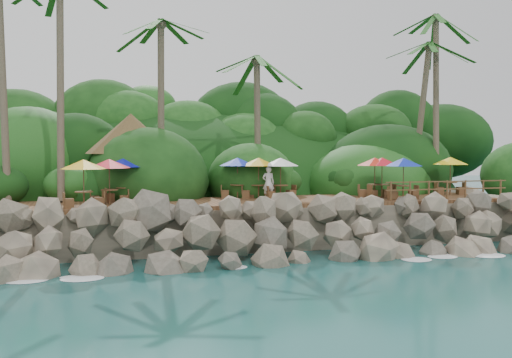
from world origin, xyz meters
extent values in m
plane|color=#19514F|center=(0.00, 0.00, 0.00)|extent=(140.00, 140.00, 0.00)
cube|color=gray|center=(0.00, 16.00, 1.05)|extent=(32.00, 25.20, 2.10)
ellipsoid|color=#143811|center=(0.00, 23.50, 0.00)|extent=(44.80, 28.00, 15.40)
cube|color=brown|center=(0.00, 6.00, 2.20)|extent=(26.00, 5.00, 0.20)
ellipsoid|color=white|center=(-9.00, 0.30, 0.03)|extent=(1.20, 0.80, 0.06)
ellipsoid|color=white|center=(-6.00, 0.30, 0.03)|extent=(1.20, 0.80, 0.06)
ellipsoid|color=white|center=(-3.00, 0.30, 0.03)|extent=(1.20, 0.80, 0.06)
ellipsoid|color=white|center=(0.00, 0.30, 0.03)|extent=(1.20, 0.80, 0.06)
ellipsoid|color=white|center=(3.00, 0.30, 0.03)|extent=(1.20, 0.80, 0.06)
ellipsoid|color=white|center=(6.00, 0.30, 0.03)|extent=(1.20, 0.80, 0.06)
ellipsoid|color=white|center=(9.00, 0.30, 0.03)|extent=(1.20, 0.80, 0.06)
cylinder|color=brown|center=(-12.36, 8.27, 8.11)|extent=(0.86, 1.82, 11.58)
cylinder|color=brown|center=(-9.66, 8.29, 8.17)|extent=(0.41, 2.21, 11.66)
cylinder|color=brown|center=(-4.47, 9.36, 7.11)|extent=(0.42, 0.64, 9.62)
ellipsoid|color=#23601E|center=(-4.47, 9.36, 11.91)|extent=(6.00, 6.00, 2.40)
cylinder|color=brown|center=(1.01, 9.26, 6.23)|extent=(0.64, 0.67, 7.88)
ellipsoid|color=#23601E|center=(1.01, 9.26, 10.17)|extent=(6.00, 6.00, 2.40)
cylinder|color=brown|center=(12.29, 8.71, 7.83)|extent=(1.30, 2.07, 10.97)
ellipsoid|color=#23601E|center=(12.29, 8.71, 13.36)|extent=(6.00, 6.00, 2.40)
cylinder|color=brown|center=(11.49, 9.07, 6.85)|extent=(0.91, 1.41, 9.07)
ellipsoid|color=#23601E|center=(11.49, 9.07, 11.39)|extent=(6.00, 6.00, 2.40)
cylinder|color=brown|center=(-7.48, 8.37, 3.50)|extent=(0.16, 0.16, 2.40)
cylinder|color=brown|center=(-4.68, 8.37, 3.50)|extent=(0.16, 0.16, 2.40)
cylinder|color=brown|center=(-7.48, 11.17, 3.50)|extent=(0.16, 0.16, 2.40)
cylinder|color=brown|center=(-4.68, 11.17, 3.50)|extent=(0.16, 0.16, 2.40)
cone|color=brown|center=(-6.08, 9.77, 5.80)|extent=(4.91, 4.91, 2.20)
cylinder|color=brown|center=(-0.63, 7.45, 2.66)|extent=(0.08, 0.08, 0.71)
cylinder|color=brown|center=(-0.63, 7.45, 3.02)|extent=(0.81, 0.81, 0.05)
cylinder|color=brown|center=(-0.63, 7.45, 3.36)|extent=(0.05, 0.05, 2.12)
cone|color=#0D21AF|center=(-0.63, 7.45, 4.27)|extent=(2.02, 2.02, 0.43)
cube|color=brown|center=(-1.29, 7.58, 2.52)|extent=(0.48, 0.48, 0.44)
cube|color=brown|center=(0.03, 7.31, 2.52)|extent=(0.48, 0.48, 0.44)
cylinder|color=brown|center=(1.48, 6.43, 2.66)|extent=(0.08, 0.08, 0.71)
cylinder|color=brown|center=(1.48, 6.43, 3.02)|extent=(0.81, 0.81, 0.05)
cylinder|color=brown|center=(1.48, 6.43, 3.36)|extent=(0.05, 0.05, 2.12)
cone|color=white|center=(1.48, 6.43, 4.27)|extent=(2.02, 2.02, 0.43)
cube|color=brown|center=(0.83, 6.25, 2.52)|extent=(0.50, 0.50, 0.44)
cube|color=brown|center=(2.13, 6.62, 2.52)|extent=(0.50, 0.50, 0.44)
cylinder|color=brown|center=(6.67, 5.77, 2.66)|extent=(0.08, 0.08, 0.71)
cylinder|color=brown|center=(6.67, 5.77, 3.02)|extent=(0.81, 0.81, 0.05)
cylinder|color=brown|center=(6.67, 5.77, 3.36)|extent=(0.05, 0.05, 2.12)
cone|color=red|center=(6.67, 5.77, 4.27)|extent=(2.02, 2.02, 0.43)
cube|color=brown|center=(6.02, 5.92, 2.52)|extent=(0.49, 0.49, 0.44)
cube|color=brown|center=(7.33, 5.61, 2.52)|extent=(0.49, 0.49, 0.44)
cylinder|color=brown|center=(-7.40, 5.42, 2.66)|extent=(0.08, 0.08, 0.71)
cylinder|color=brown|center=(-7.40, 5.42, 3.02)|extent=(0.81, 0.81, 0.05)
cylinder|color=brown|center=(-7.40, 5.42, 3.36)|extent=(0.05, 0.05, 2.12)
cone|color=red|center=(-7.40, 5.42, 4.27)|extent=(2.02, 2.02, 0.43)
cube|color=brown|center=(-8.07, 5.41, 2.52)|extent=(0.41, 0.41, 0.44)
cube|color=brown|center=(-6.72, 5.43, 2.52)|extent=(0.41, 0.41, 0.44)
cylinder|color=brown|center=(-8.56, 4.40, 2.66)|extent=(0.08, 0.08, 0.71)
cylinder|color=brown|center=(-8.56, 4.40, 3.02)|extent=(0.81, 0.81, 0.05)
cylinder|color=brown|center=(-8.56, 4.40, 3.36)|extent=(0.05, 0.05, 2.12)
cone|color=yellow|center=(-8.56, 4.40, 4.27)|extent=(2.02, 2.02, 0.43)
cube|color=brown|center=(-9.22, 4.26, 2.52)|extent=(0.48, 0.48, 0.44)
cube|color=brown|center=(-7.90, 4.54, 2.52)|extent=(0.48, 0.48, 0.44)
cylinder|color=brown|center=(7.63, 4.40, 2.66)|extent=(0.08, 0.08, 0.71)
cylinder|color=brown|center=(7.63, 4.40, 3.02)|extent=(0.81, 0.81, 0.05)
cylinder|color=brown|center=(7.63, 4.40, 3.36)|extent=(0.05, 0.05, 2.12)
cone|color=#0C22A6|center=(7.63, 4.40, 4.27)|extent=(2.02, 2.02, 0.43)
cube|color=brown|center=(6.96, 4.30, 2.52)|extent=(0.46, 0.46, 0.44)
cube|color=brown|center=(8.29, 4.50, 2.52)|extent=(0.46, 0.46, 0.44)
cylinder|color=brown|center=(0.41, 6.94, 2.66)|extent=(0.08, 0.08, 0.71)
cylinder|color=brown|center=(0.41, 6.94, 3.02)|extent=(0.81, 0.81, 0.05)
cylinder|color=brown|center=(0.41, 6.94, 3.36)|extent=(0.05, 0.05, 2.12)
cone|color=gold|center=(0.41, 6.94, 4.27)|extent=(2.02, 2.02, 0.43)
cube|color=brown|center=(-0.22, 7.18, 2.52)|extent=(0.52, 0.52, 0.44)
cube|color=brown|center=(1.04, 6.70, 2.52)|extent=(0.52, 0.52, 0.44)
cylinder|color=brown|center=(11.80, 6.37, 2.66)|extent=(0.08, 0.08, 0.71)
cylinder|color=brown|center=(11.80, 6.37, 3.02)|extent=(0.81, 0.81, 0.05)
cylinder|color=brown|center=(11.80, 6.37, 3.36)|extent=(0.05, 0.05, 2.12)
cone|color=yellow|center=(11.80, 6.37, 4.27)|extent=(2.02, 2.02, 0.43)
cube|color=brown|center=(11.13, 6.44, 2.52)|extent=(0.44, 0.44, 0.44)
cube|color=brown|center=(12.47, 6.30, 2.52)|extent=(0.44, 0.44, 0.44)
cylinder|color=brown|center=(-6.67, 6.88, 2.66)|extent=(0.08, 0.08, 0.71)
cylinder|color=brown|center=(-6.67, 6.88, 3.02)|extent=(0.81, 0.81, 0.05)
cylinder|color=brown|center=(-6.67, 6.88, 3.36)|extent=(0.05, 0.05, 2.12)
cone|color=#0B1097|center=(-6.67, 6.88, 4.27)|extent=(2.02, 2.02, 0.43)
cube|color=brown|center=(-7.34, 6.78, 2.52)|extent=(0.46, 0.46, 0.44)
cube|color=brown|center=(-6.01, 6.98, 2.52)|extent=(0.46, 0.46, 0.44)
cylinder|color=brown|center=(7.02, 5.60, 2.66)|extent=(0.08, 0.08, 0.71)
cylinder|color=brown|center=(7.02, 5.60, 3.02)|extent=(0.81, 0.81, 0.05)
cylinder|color=brown|center=(7.02, 5.60, 3.36)|extent=(0.05, 0.05, 2.12)
cone|color=red|center=(7.02, 5.60, 4.27)|extent=(2.02, 2.02, 0.43)
cube|color=brown|center=(6.37, 5.42, 2.52)|extent=(0.50, 0.50, 0.44)
cube|color=brown|center=(7.67, 5.79, 2.52)|extent=(0.50, 0.50, 0.44)
cylinder|color=brown|center=(6.49, 3.65, 2.80)|extent=(0.10, 0.10, 1.00)
cylinder|color=brown|center=(7.59, 3.65, 2.80)|extent=(0.10, 0.10, 1.00)
cylinder|color=brown|center=(8.69, 3.65, 2.80)|extent=(0.10, 0.10, 1.00)
cylinder|color=brown|center=(9.79, 3.65, 2.80)|extent=(0.10, 0.10, 1.00)
cylinder|color=brown|center=(10.89, 3.65, 2.80)|extent=(0.10, 0.10, 1.00)
cylinder|color=brown|center=(11.99, 3.65, 2.80)|extent=(0.10, 0.10, 1.00)
cylinder|color=brown|center=(13.09, 3.65, 2.80)|extent=(0.10, 0.10, 1.00)
cube|color=brown|center=(9.79, 3.65, 3.25)|extent=(7.20, 0.06, 0.06)
cube|color=brown|center=(9.79, 3.65, 2.85)|extent=(7.20, 0.06, 0.06)
imported|color=white|center=(0.76, 6.29, 3.17)|extent=(0.71, 0.55, 1.73)
camera|label=1|loc=(-8.31, -23.30, 5.00)|focal=41.35mm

